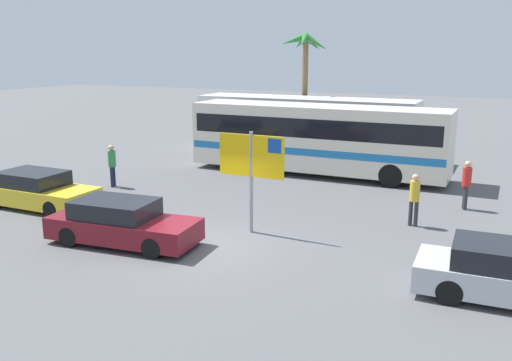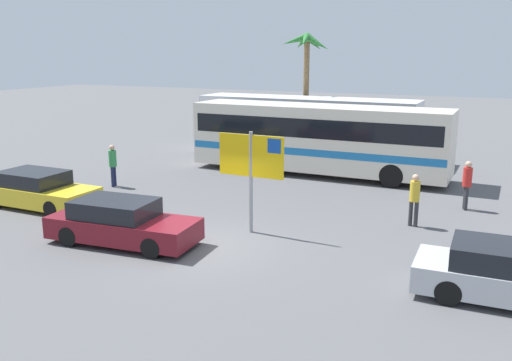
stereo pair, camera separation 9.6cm
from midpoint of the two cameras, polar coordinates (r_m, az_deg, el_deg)
ground at (r=16.39m, az=-5.93°, el=-6.78°), size 120.00×120.00×0.00m
bus_front_coach at (r=25.53m, az=6.24°, el=4.58°), size 11.79×2.53×3.17m
bus_rear_coach at (r=29.82m, az=4.97°, el=5.86°), size 11.79×2.53×3.17m
ferry_sign at (r=16.96m, az=-0.51°, el=2.13°), size 2.20×0.12×3.20m
car_yellow at (r=21.66m, az=-21.74°, el=-0.95°), size 4.43×1.80×1.32m
car_maroon at (r=16.84m, az=-13.85°, el=-4.28°), size 4.61×2.09×1.32m
pedestrian_crossing_lot at (r=18.58m, az=15.89°, el=-1.50°), size 0.32×0.32×1.74m
pedestrian_near_sign at (r=21.13m, az=20.78°, el=-0.03°), size 0.32×0.32×1.78m
pedestrian_by_bus at (r=23.88m, az=-14.75°, el=1.85°), size 0.32×0.32×1.78m
palm_tree_seaside at (r=31.59m, az=5.00°, el=12.40°), size 2.66×2.93×6.56m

